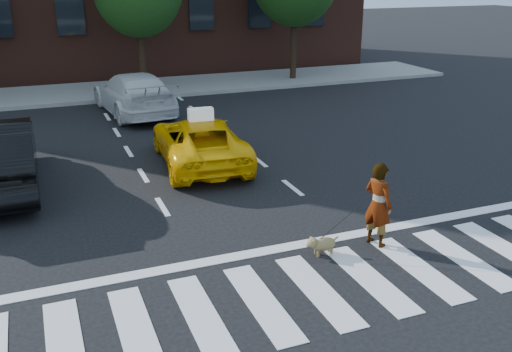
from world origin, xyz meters
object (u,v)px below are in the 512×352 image
at_px(taxi, 200,141).
at_px(dog, 321,244).
at_px(woman, 378,205).
at_px(white_suv, 134,93).

bearing_deg(taxi, dog, 100.70).
relative_size(woman, dog, 2.51).
relative_size(white_suv, woman, 3.13).
bearing_deg(woman, taxi, -2.50).
bearing_deg(woman, dog, 70.71).
height_order(taxi, dog, taxi).
xyz_separation_m(taxi, dog, (0.60, -5.90, -0.41)).
height_order(white_suv, woman, woman).
bearing_deg(taxi, white_suv, -79.62).
bearing_deg(woman, white_suv, -8.22).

